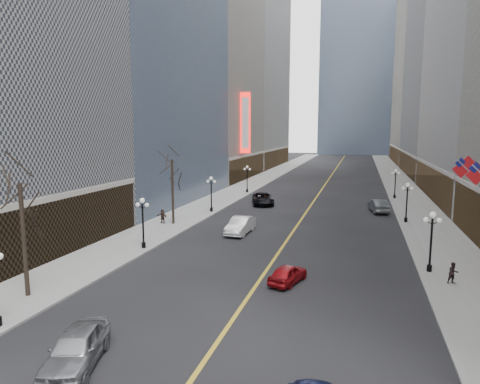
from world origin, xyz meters
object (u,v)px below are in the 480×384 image
Objects in this scene: streetlamp_east_2 at (407,198)px; car_nb_far at (263,199)px; car_sb_mid at (288,274)px; streetlamp_west_1 at (143,218)px; car_nb_near at (76,348)px; car_sb_far at (378,206)px; streetlamp_west_2 at (211,190)px; streetlamp_east_3 at (395,180)px; streetlamp_west_3 at (247,176)px; car_nb_mid at (240,225)px; streetlamp_east_1 at (431,235)px.

streetlamp_east_2 reaches higher than car_nb_far.
car_sb_mid is (8.67, -30.41, -0.19)m from car_nb_far.
streetlamp_west_1 is 26.13m from car_nb_far.
car_nb_near is 15.08m from car_sb_mid.
streetlamp_east_2 reaches higher than car_sb_mid.
streetlamp_east_2 is 0.88× the size of car_sb_far.
car_nb_far is (5.13, 7.54, -2.06)m from streetlamp_west_2.
streetlamp_west_3 is at bearing 180.00° from streetlamp_east_3.
car_sb_far is at bearing 54.34° from car_nb_near.
streetlamp_east_3 reaches higher than car_sb_far.
streetlamp_east_3 is 1.18× the size of car_sb_mid.
car_sb_mid is (7.41, 13.13, -0.21)m from car_nb_near.
car_sb_far is (14.41, 42.10, -0.02)m from car_nb_near.
car_nb_mid is 1.02× the size of car_sb_far.
streetlamp_west_1 is at bearing -123.25° from streetlamp_east_3.
streetlamp_east_1 and streetlamp_west_1 have the same top height.
streetlamp_east_2 is 0.89× the size of car_nb_near.
streetlamp_east_3 reaches higher than car_nb_near.
car_nb_far is (-1.27, 43.54, -0.02)m from car_nb_near.
car_sb_mid is (13.80, -40.87, -2.25)m from streetlamp_west_3.
car_sb_far is (7.00, 28.97, 0.19)m from car_sb_mid.
streetlamp_east_3 is at bearing 90.00° from streetlamp_east_1.
streetlamp_east_3 is 0.89× the size of car_nb_near.
streetlamp_east_1 is 31.59m from car_nb_far.
car_sb_far is (20.80, 24.10, -2.06)m from streetlamp_west_1.
streetlamp_east_1 is at bearing 29.52° from car_nb_near.
streetlamp_west_2 is 1.00× the size of streetlamp_west_3.
streetlamp_east_1 and streetlamp_east_3 have the same top height.
streetlamp_east_2 is 39.95m from car_nb_near.
car_sb_far is (-2.80, -11.90, -2.06)m from streetlamp_east_3.
streetlamp_west_1 is 10.71m from car_nb_mid.
car_nb_far is at bearing -57.59° from car_sb_mid.
car_nb_near is (-17.21, -54.00, -2.04)m from streetlamp_east_3.
streetlamp_east_3 is at bearing 37.33° from streetlamp_west_2.
streetlamp_west_1 and streetlamp_west_3 have the same top height.
streetlamp_east_1 is 23.60m from streetlamp_west_1.
car_nb_far reaches higher than car_sb_mid.
streetlamp_west_3 is 1.18× the size of car_sb_mid.
car_sb_mid is at bearing -113.20° from streetlamp_east_2.
car_nb_far is (-18.47, 7.54, -2.06)m from streetlamp_east_2.
streetlamp_east_3 is 43.05m from streetlamp_west_1.
car_nb_far is 1.19× the size of car_sb_far.
streetlamp_east_3 is 32.68m from car_nb_mid.
streetlamp_west_2 reaches higher than car_sb_mid.
car_nb_near is 0.99× the size of car_sb_far.
streetlamp_east_1 is at bearing -37.33° from streetlamp_west_2.
car_sb_far is at bearing 51.25° from car_nb_mid.
streetlamp_west_1 reaches higher than car_sb_far.
streetlamp_west_3 is 24.05m from car_sb_far.
streetlamp_east_2 and streetlamp_west_3 have the same top height.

